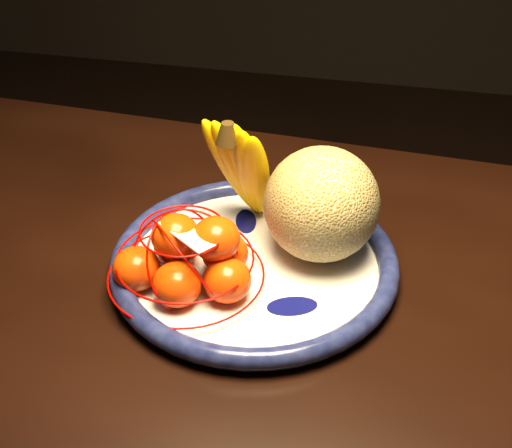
% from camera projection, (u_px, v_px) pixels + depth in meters
% --- Properties ---
extents(dining_table, '(1.51, 0.96, 0.73)m').
position_uv_depth(dining_table, '(122.00, 325.00, 0.96)').
color(dining_table, black).
rests_on(dining_table, ground).
extents(fruit_bowl, '(0.37, 0.37, 0.03)m').
position_uv_depth(fruit_bowl, '(254.00, 263.00, 0.93)').
color(fruit_bowl, white).
rests_on(fruit_bowl, dining_table).
extents(cantaloupe, '(0.15, 0.15, 0.15)m').
position_uv_depth(cantaloupe, '(322.00, 204.00, 0.90)').
color(cantaloupe, olive).
rests_on(cantaloupe, fruit_bowl).
extents(banana_bunch, '(0.11, 0.12, 0.19)m').
position_uv_depth(banana_bunch, '(245.00, 166.00, 0.95)').
color(banana_bunch, '#E6C300').
rests_on(banana_bunch, fruit_bowl).
extents(mandarin_bag, '(0.22, 0.22, 0.12)m').
position_uv_depth(mandarin_bag, '(189.00, 259.00, 0.87)').
color(mandarin_bag, '#F64500').
rests_on(mandarin_bag, fruit_bowl).
extents(price_tag, '(0.08, 0.06, 0.01)m').
position_uv_depth(price_tag, '(187.00, 234.00, 0.83)').
color(price_tag, white).
rests_on(price_tag, mandarin_bag).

